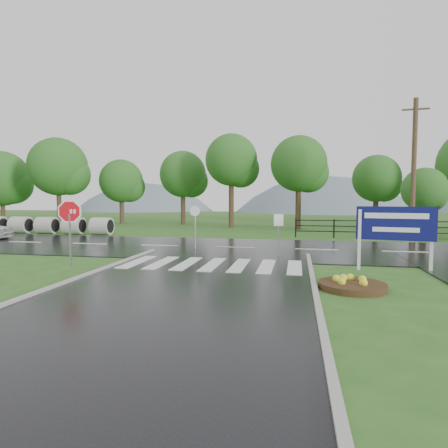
# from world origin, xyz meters

# --- Properties ---
(ground) EXTENTS (120.00, 120.00, 0.00)m
(ground) POSITION_xyz_m (0.00, 0.00, 0.00)
(ground) COLOR #2D5E1F
(ground) RESTS_ON ground
(main_road) EXTENTS (90.00, 8.00, 0.04)m
(main_road) POSITION_xyz_m (0.00, 10.00, 0.00)
(main_road) COLOR black
(main_road) RESTS_ON ground
(crosswalk) EXTENTS (6.50, 2.80, 0.02)m
(crosswalk) POSITION_xyz_m (0.00, 5.00, 0.06)
(crosswalk) COLOR silver
(crosswalk) RESTS_ON ground
(curb_right) EXTENTS (0.15, 24.00, 0.12)m
(curb_right) POSITION_xyz_m (3.55, -4.00, 0.00)
(curb_right) COLOR #A3A39B
(curb_right) RESTS_ON ground
(fence_west) EXTENTS (9.58, 0.08, 1.20)m
(fence_west) POSITION_xyz_m (7.75, 16.00, 0.72)
(fence_west) COLOR black
(fence_west) RESTS_ON ground
(hills) EXTENTS (102.00, 48.00, 48.00)m
(hills) POSITION_xyz_m (3.49, 65.00, -15.54)
(hills) COLOR slate
(hills) RESTS_ON ground
(treeline) EXTENTS (83.20, 5.20, 10.00)m
(treeline) POSITION_xyz_m (1.00, 24.00, 0.00)
(treeline) COLOR #235E1D
(treeline) RESTS_ON ground
(culvert_pipes) EXTENTS (9.70, 1.20, 1.20)m
(culvert_pipes) POSITION_xyz_m (-14.26, 15.00, 0.60)
(culvert_pipes) COLOR #9E9B93
(culvert_pipes) RESTS_ON ground
(stop_sign) EXTENTS (1.11, 0.37, 2.61)m
(stop_sign) POSITION_xyz_m (-5.17, 3.98, 1.82)
(stop_sign) COLOR #939399
(stop_sign) RESTS_ON ground
(estate_billboard) EXTENTS (2.53, 0.49, 2.23)m
(estate_billboard) POSITION_xyz_m (6.39, 5.28, 1.54)
(estate_billboard) COLOR silver
(estate_billboard) RESTS_ON ground
(flower_bed) EXTENTS (1.83, 1.83, 0.37)m
(flower_bed) POSITION_xyz_m (4.58, 2.27, 0.14)
(flower_bed) COLOR #332111
(flower_bed) RESTS_ON ground
(reg_sign_small) EXTENTS (0.40, 0.15, 1.84)m
(reg_sign_small) POSITION_xyz_m (2.30, 7.46, 1.33)
(reg_sign_small) COLOR #939399
(reg_sign_small) RESTS_ON ground
(reg_sign_round) EXTENTS (0.50, 0.06, 2.14)m
(reg_sign_round) POSITION_xyz_m (-1.82, 9.13, 1.37)
(reg_sign_round) COLOR #939399
(reg_sign_round) RESTS_ON ground
(utility_pole_east) EXTENTS (1.49, 0.28, 8.34)m
(utility_pole_east) POSITION_xyz_m (9.79, 15.50, 4.24)
(utility_pole_east) COLOR #473523
(utility_pole_east) RESTS_ON ground
(entrance_tree_left) EXTENTS (2.80, 2.80, 4.46)m
(entrance_tree_left) POSITION_xyz_m (11.03, 17.50, 3.02)
(entrance_tree_left) COLOR #3D2B1C
(entrance_tree_left) RESTS_ON ground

